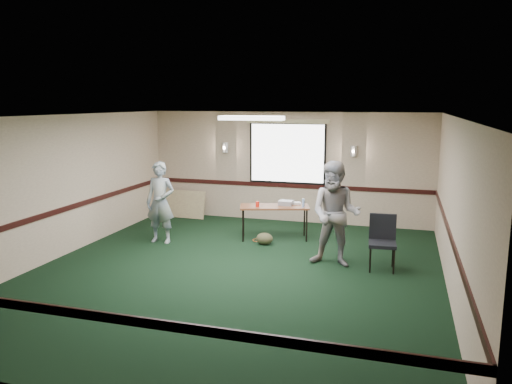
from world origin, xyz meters
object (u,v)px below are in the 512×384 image
(projector, at_px, (286,203))
(person_left, at_px, (160,202))
(folding_table, at_px, (274,208))
(conference_chair, at_px, (382,237))
(person_right, at_px, (336,214))

(projector, bearing_deg, person_left, -154.00)
(folding_table, distance_m, projector, 0.28)
(person_left, bearing_deg, folding_table, 21.03)
(folding_table, relative_size, conference_chair, 1.63)
(projector, relative_size, person_right, 0.16)
(folding_table, relative_size, person_left, 0.92)
(person_left, bearing_deg, person_right, -8.85)
(folding_table, relative_size, person_right, 0.83)
(folding_table, distance_m, person_left, 2.42)
(person_left, distance_m, person_right, 3.76)
(conference_chair, bearing_deg, person_left, 171.14)
(person_left, relative_size, person_right, 0.90)
(folding_table, bearing_deg, person_left, -174.31)
(conference_chair, bearing_deg, projector, 141.17)
(folding_table, height_order, conference_chair, conference_chair)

